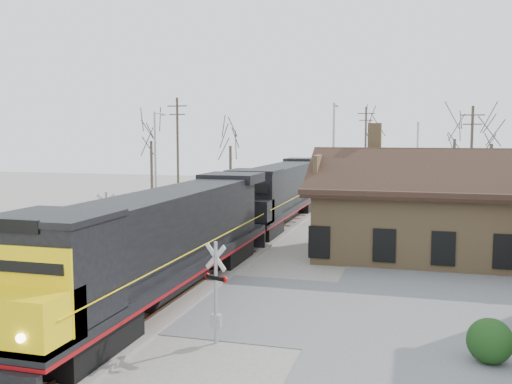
% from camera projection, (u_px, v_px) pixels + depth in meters
% --- Properties ---
extents(ground, '(140.00, 140.00, 0.00)m').
position_uv_depth(ground, '(167.00, 297.00, 25.30)').
color(ground, '#A39D93').
rests_on(ground, ground).
extents(road, '(60.00, 9.00, 0.03)m').
position_uv_depth(road, '(167.00, 297.00, 25.30)').
color(road, '#5D5D62').
rests_on(road, ground).
extents(track_main, '(3.40, 90.00, 0.24)m').
position_uv_depth(track_main, '(257.00, 237.00, 39.66)').
color(track_main, '#A39D93').
rests_on(track_main, ground).
extents(track_siding, '(3.40, 90.00, 0.24)m').
position_uv_depth(track_siding, '(197.00, 234.00, 40.87)').
color(track_siding, '#A39D93').
rests_on(track_siding, ground).
extents(depot, '(15.20, 9.31, 7.90)m').
position_uv_depth(depot, '(441.00, 217.00, 33.33)').
color(depot, '#99784F').
rests_on(depot, ground).
extents(locomotive_lead, '(3.29, 22.00, 4.89)m').
position_uv_depth(locomotive_lead, '(160.00, 243.00, 24.44)').
color(locomotive_lead, black).
rests_on(locomotive_lead, ground).
extents(locomotive_trailing, '(3.29, 22.00, 4.63)m').
position_uv_depth(locomotive_trailing, '(279.00, 192.00, 45.77)').
color(locomotive_trailing, black).
rests_on(locomotive_trailing, ground).
extents(crossbuck_near, '(0.97, 0.47, 3.57)m').
position_uv_depth(crossbuck_near, '(216.00, 295.00, 19.56)').
color(crossbuck_near, '#A5A8AD').
rests_on(crossbuck_near, ground).
extents(crossbuck_far, '(1.09, 0.54, 4.06)m').
position_uv_depth(crossbuck_far, '(107.00, 231.00, 31.35)').
color(crossbuck_far, '#A5A8AD').
rests_on(crossbuck_far, ground).
extents(hedge_a, '(1.44, 1.44, 1.44)m').
position_uv_depth(hedge_a, '(490.00, 341.00, 17.95)').
color(hedge_a, '#153311').
rests_on(hedge_a, ground).
extents(streetlight_a, '(0.25, 2.04, 8.96)m').
position_uv_depth(streetlight_a, '(156.00, 163.00, 44.38)').
color(streetlight_a, '#A5A8AD').
rests_on(streetlight_a, ground).
extents(streetlight_b, '(0.25, 2.04, 9.75)m').
position_uv_depth(streetlight_b, '(334.00, 156.00, 46.87)').
color(streetlight_b, '#A5A8AD').
rests_on(streetlight_b, ground).
extents(streetlight_c, '(0.25, 2.04, 8.40)m').
position_uv_depth(streetlight_c, '(417.00, 160.00, 54.73)').
color(streetlight_c, '#A5A8AD').
rests_on(streetlight_c, ground).
extents(utility_pole_a, '(2.00, 0.24, 10.69)m').
position_uv_depth(utility_pole_a, '(178.00, 151.00, 54.63)').
color(utility_pole_a, '#382D23').
rests_on(utility_pole_a, ground).
extents(utility_pole_b, '(2.00, 0.24, 10.47)m').
position_uv_depth(utility_pole_b, '(365.00, 149.00, 68.10)').
color(utility_pole_b, '#382D23').
rests_on(utility_pole_b, ground).
extents(utility_pole_c, '(2.00, 0.24, 9.68)m').
position_uv_depth(utility_pole_c, '(471.00, 159.00, 50.15)').
color(utility_pole_c, '#382D23').
rests_on(utility_pole_c, ground).
extents(tree_a, '(4.32, 4.32, 10.59)m').
position_uv_depth(tree_a, '(151.00, 131.00, 62.64)').
color(tree_a, '#382D23').
rests_on(tree_a, ground).
extents(tree_b, '(3.97, 3.97, 9.74)m').
position_uv_depth(tree_b, '(230.00, 137.00, 61.75)').
color(tree_b, '#382D23').
rests_on(tree_b, ground).
extents(tree_c, '(4.83, 4.83, 11.84)m').
position_uv_depth(tree_c, '(374.00, 124.00, 69.98)').
color(tree_c, '#382D23').
rests_on(tree_c, ground).
extents(tree_d, '(4.46, 4.46, 10.93)m').
position_uv_depth(tree_d, '(455.00, 129.00, 63.41)').
color(tree_d, '#382D23').
rests_on(tree_d, ground).
extents(tree_e, '(4.19, 4.19, 10.27)m').
position_uv_depth(tree_e, '(492.00, 133.00, 55.10)').
color(tree_e, '#382D23').
rests_on(tree_e, ground).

